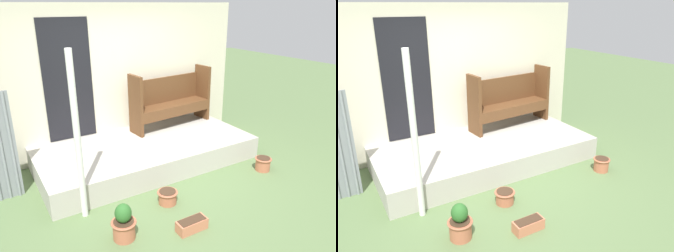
# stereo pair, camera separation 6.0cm
# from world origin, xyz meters

# --- Properties ---
(ground_plane) EXTENTS (24.00, 24.00, 0.00)m
(ground_plane) POSITION_xyz_m (0.00, 0.00, 0.00)
(ground_plane) COLOR #5B7547
(porch_slab) EXTENTS (3.57, 1.68, 0.38)m
(porch_slab) POSITION_xyz_m (0.19, 0.84, 0.19)
(porch_slab) COLOR #B7B2A5
(porch_slab) RESTS_ON ground_plane
(house_wall) EXTENTS (4.77, 0.08, 2.60)m
(house_wall) POSITION_xyz_m (0.14, 1.71, 1.30)
(house_wall) COLOR beige
(house_wall) RESTS_ON ground_plane
(support_post) EXTENTS (0.08, 0.08, 2.13)m
(support_post) POSITION_xyz_m (-1.20, -0.08, 1.07)
(support_post) COLOR white
(support_post) RESTS_ON ground_plane
(bench) EXTENTS (1.66, 0.56, 1.07)m
(bench) POSITION_xyz_m (0.99, 1.36, 0.91)
(bench) COLOR brown
(bench) RESTS_ON porch_slab
(flower_pot_left) EXTENTS (0.30, 0.30, 0.46)m
(flower_pot_left) POSITION_xyz_m (-0.95, -0.75, 0.20)
(flower_pot_left) COLOR #B76647
(flower_pot_left) RESTS_ON ground_plane
(flower_pot_middle) EXTENTS (0.29, 0.29, 0.19)m
(flower_pot_middle) POSITION_xyz_m (-0.14, -0.40, 0.10)
(flower_pot_middle) COLOR #B76647
(flower_pot_middle) RESTS_ON ground_plane
(flower_pot_right) EXTENTS (0.27, 0.27, 0.22)m
(flower_pot_right) POSITION_xyz_m (1.69, -0.40, 0.12)
(flower_pot_right) COLOR #B76647
(flower_pot_right) RESTS_ON ground_plane
(planter_box_rect) EXTENTS (0.38, 0.16, 0.15)m
(planter_box_rect) POSITION_xyz_m (-0.19, -1.04, 0.07)
(planter_box_rect) COLOR #C67251
(planter_box_rect) RESTS_ON ground_plane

